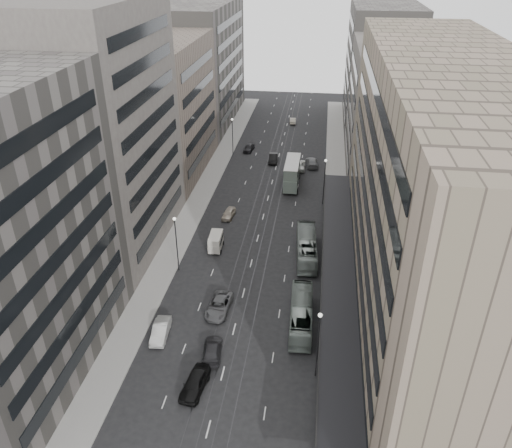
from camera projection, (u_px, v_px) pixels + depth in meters
The scene contains 27 objects.
ground at pixel (233, 335), 57.70m from camera, with size 220.00×220.00×0.00m, color black.
sidewalk_right at pixel (336, 198), 88.66m from camera, with size 4.00×125.00×0.15m, color gray.
sidewalk_left at pixel (204, 190), 91.47m from camera, with size 4.00×125.00×0.15m, color gray.
department_store at pixel (434, 200), 54.78m from camera, with size 19.20×60.00×30.00m.
building_right_mid at pixel (391, 111), 94.23m from camera, with size 15.00×28.00×24.00m, color #514B46.
building_right_far at pixel (380, 66), 119.18m from camera, with size 15.00×32.00×28.00m, color #65615B.
building_left_b at pixel (100, 132), 68.32m from camera, with size 15.00×26.00×34.00m, color #514B46.
building_left_c at pixel (162, 108), 93.85m from camera, with size 15.00×28.00×25.00m, color #675950.
building_left_d at pixel (201, 64), 121.64m from camera, with size 15.00×38.00×28.00m, color #65615B.
lamp_right_near at pixel (318, 338), 49.69m from camera, with size 0.44×0.44×8.32m.
lamp_right_far at pixel (325, 177), 84.26m from camera, with size 0.44×0.44×8.32m.
lamp_left_near at pixel (176, 238), 66.66m from camera, with size 0.44×0.44×8.32m.
lamp_left_far at pixel (232, 133), 103.82m from camera, with size 0.44×0.44×8.32m.
bus_near at pixel (301, 314), 58.66m from camera, with size 2.52×10.76×3.00m, color gray.
bus_far at pixel (307, 247), 71.47m from camera, with size 2.67×11.43×3.18m, color #919C96.
double_decker at pixel (292, 173), 92.01m from camera, with size 2.82×9.01×4.92m.
panel_van at pixel (216, 241), 73.32m from camera, with size 2.06×3.95×2.44m.
sedan_0 at pixel (195, 383), 50.24m from camera, with size 2.02×5.03×1.71m, color black.
sedan_1 at pixel (161, 331), 57.17m from camera, with size 1.66×4.77×1.57m, color #BCBCB8.
sedan_2 at pixel (219, 306), 61.11m from camera, with size 2.59×5.62×1.56m, color #4F4F51.
sedan_3 at pixel (212, 350), 54.56m from camera, with size 2.01×4.95×1.44m, color #262628.
sedan_4 at pixel (229, 213), 82.25m from camera, with size 1.66×4.14×1.41m, color #BCAE9C.
sedan_5 at pixel (273, 158), 103.25m from camera, with size 1.72×4.92×1.62m, color black.
sedan_6 at pixel (298, 165), 100.06m from camera, with size 2.73×5.91×1.64m, color white.
sedan_7 at pixel (312, 162), 101.41m from camera, with size 2.26×5.56×1.61m, color #5B5B5E.
sedan_8 at pixel (249, 148), 108.77m from camera, with size 1.78×4.44×1.51m, color black.
sedan_9 at pixel (293, 121), 125.78m from camera, with size 1.46×4.19×1.38m, color beige.
Camera 1 is at (8.61, -43.26, 39.44)m, focal length 35.00 mm.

